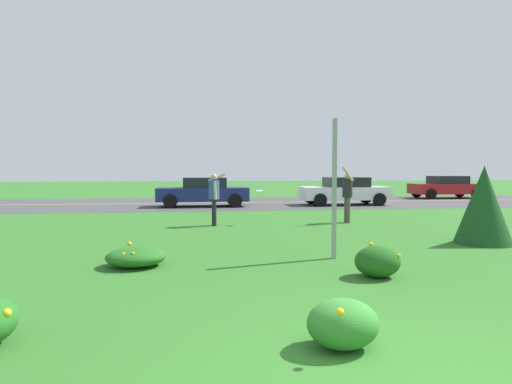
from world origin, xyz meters
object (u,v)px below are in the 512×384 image
person_thrower_blue_shirt (214,195)px  car_white_center_left (345,191)px  frisbee_pale_blue (259,191)px  car_navy_center_right (203,192)px  car_red_leftmost (446,187)px  sign_post_near_path (334,189)px  person_catcher_dark_shirt (347,193)px

person_thrower_blue_shirt → car_white_center_left: size_ratio=0.38×
frisbee_pale_blue → car_navy_center_right: size_ratio=0.05×
frisbee_pale_blue → person_thrower_blue_shirt: bearing=-176.1°
person_thrower_blue_shirt → frisbee_pale_blue: (1.50, 0.10, 0.10)m
frisbee_pale_blue → car_white_center_left: bearing=53.3°
car_white_center_left → frisbee_pale_blue: bearing=-126.7°
car_red_leftmost → frisbee_pale_blue: bearing=-139.8°
sign_post_near_path → car_navy_center_right: 13.35m
person_thrower_blue_shirt → person_catcher_dark_shirt: size_ratio=0.89×
sign_post_near_path → person_thrower_blue_shirt: 5.97m
sign_post_near_path → person_thrower_blue_shirt: size_ratio=1.65×
person_thrower_blue_shirt → car_navy_center_right: 7.58m
person_catcher_dark_shirt → car_white_center_left: (2.51, 7.40, -0.29)m
car_white_center_left → car_navy_center_right: size_ratio=1.00×
person_catcher_dark_shirt → car_white_center_left: person_catcher_dark_shirt is taller
car_navy_center_right → person_thrower_blue_shirt: bearing=-87.9°
person_catcher_dark_shirt → car_navy_center_right: (-4.84, 7.40, -0.29)m
sign_post_near_path → car_red_leftmost: bearing=52.8°
sign_post_near_path → frisbee_pale_blue: size_ratio=12.08×
person_thrower_blue_shirt → frisbee_pale_blue: bearing=3.9°
person_catcher_dark_shirt → frisbee_pale_blue: bearing=-178.7°
sign_post_near_path → car_navy_center_right: sign_post_near_path is taller
person_thrower_blue_shirt → car_navy_center_right: (-0.28, 7.57, -0.28)m
sign_post_near_path → car_red_leftmost: size_ratio=0.63×
car_red_leftmost → car_navy_center_right: same height
sign_post_near_path → car_red_leftmost: (13.27, 17.48, -0.68)m
frisbee_pale_blue → car_red_leftmost: bearing=40.2°
frisbee_pale_blue → car_white_center_left: car_white_center_left is taller
sign_post_near_path → person_thrower_blue_shirt: (-2.23, 5.52, -0.40)m
sign_post_near_path → car_navy_center_right: size_ratio=0.63×
person_catcher_dark_shirt → frisbee_pale_blue: (-3.05, -0.07, 0.09)m
car_navy_center_right → frisbee_pale_blue: bearing=-76.6°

